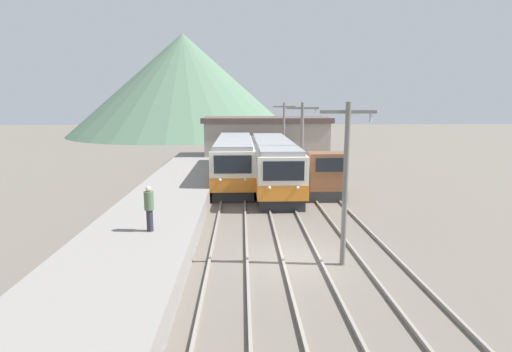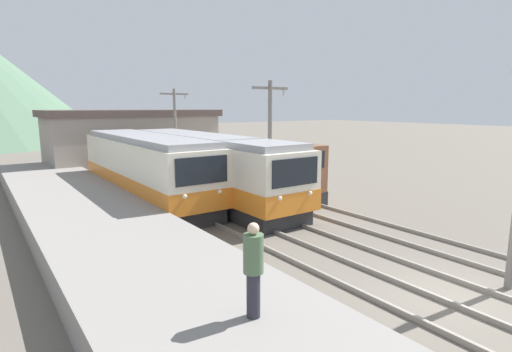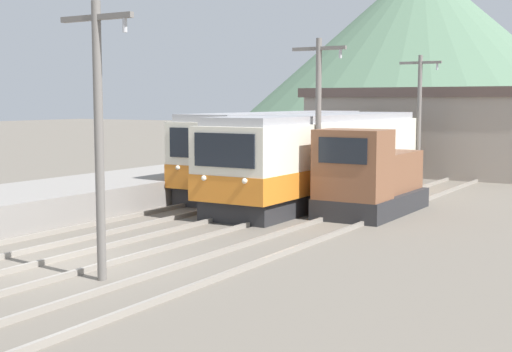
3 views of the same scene
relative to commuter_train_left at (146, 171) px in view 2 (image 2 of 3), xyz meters
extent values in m
plane|color=#665E54|center=(2.60, -14.95, -1.61)|extent=(200.00, 200.00, 0.00)
cube|color=gray|center=(-0.72, -14.95, -1.54)|extent=(0.10, 60.00, 0.14)
cube|color=gray|center=(0.72, -14.95, -1.54)|extent=(0.10, 60.00, 0.14)
cube|color=gray|center=(2.08, -14.95, -1.54)|extent=(0.10, 60.00, 0.14)
cube|color=gray|center=(3.52, -14.95, -1.54)|extent=(0.10, 60.00, 0.14)
cube|color=gray|center=(5.08, -14.95, -1.54)|extent=(0.10, 60.00, 0.14)
cube|color=#28282B|center=(0.00, 0.01, -1.26)|extent=(2.58, 11.75, 0.70)
cube|color=silver|center=(0.00, 0.01, 0.32)|extent=(2.80, 12.23, 2.46)
cube|color=orange|center=(0.00, 0.01, -0.46)|extent=(2.84, 12.27, 0.88)
cube|color=black|center=(0.00, -6.14, 0.81)|extent=(2.24, 0.06, 1.08)
sphere|color=silver|center=(-0.77, -6.15, -0.12)|extent=(0.18, 0.18, 0.18)
sphere|color=silver|center=(0.77, -6.15, -0.12)|extent=(0.18, 0.18, 0.18)
cube|color=#939399|center=(0.00, 0.01, 1.69)|extent=(2.46, 11.75, 0.28)
cube|color=#28282B|center=(2.80, -1.23, -1.26)|extent=(2.58, 13.74, 0.70)
cube|color=silver|center=(2.80, -1.23, 0.30)|extent=(2.80, 14.32, 2.42)
cube|color=orange|center=(2.80, -1.23, -0.47)|extent=(2.84, 14.36, 0.87)
cube|color=black|center=(2.80, -8.42, 0.79)|extent=(2.24, 0.06, 1.07)
sphere|color=silver|center=(2.03, -8.43, -0.13)|extent=(0.18, 0.18, 0.18)
sphere|color=silver|center=(3.57, -8.43, -0.13)|extent=(0.18, 0.18, 0.18)
cube|color=#939399|center=(2.80, -1.23, 1.65)|extent=(2.46, 13.74, 0.28)
cube|color=#28282B|center=(5.80, -3.52, -1.26)|extent=(2.40, 5.17, 0.70)
cube|color=brown|center=(5.80, -5.28, 0.24)|extent=(2.28, 1.65, 2.30)
cube|color=black|center=(5.80, -6.13, 0.75)|extent=(1.68, 0.04, 0.83)
cube|color=brown|center=(5.80, -2.70, -0.21)|extent=(1.92, 3.42, 1.40)
cylinder|color=black|center=(5.80, -2.70, 0.74)|extent=(0.16, 0.16, 0.50)
cylinder|color=slate|center=(4.30, -4.85, 1.42)|extent=(0.20, 0.20, 6.05)
cube|color=slate|center=(4.30, -4.85, 4.09)|extent=(2.00, 0.12, 0.12)
cylinder|color=#B2B2B7|center=(5.10, -4.85, 3.89)|extent=(0.10, 0.10, 0.30)
cylinder|color=slate|center=(4.30, 5.79, 1.42)|extent=(0.20, 0.20, 6.05)
cube|color=slate|center=(4.30, 5.79, 4.09)|extent=(2.00, 0.12, 0.12)
cylinder|color=#B2B2B7|center=(5.10, 5.79, 3.89)|extent=(0.10, 0.10, 0.30)
cylinder|color=#282833|center=(-3.15, -14.07, -0.22)|extent=(0.26, 0.26, 0.88)
cylinder|color=#4C6647|center=(-3.15, -14.07, 0.59)|extent=(0.38, 0.38, 0.74)
sphere|color=beige|center=(-3.15, -14.07, 1.07)|extent=(0.22, 0.22, 0.22)
cube|color=gray|center=(3.02, 11.05, 0.45)|extent=(12.00, 6.00, 4.11)
cube|color=#51423D|center=(3.02, 11.05, 2.76)|extent=(12.60, 6.30, 0.50)
camera|label=1|loc=(0.53, -29.57, 4.39)|focal=28.00mm
camera|label=2|loc=(-7.17, -19.77, 3.26)|focal=28.00mm
camera|label=3|loc=(15.21, -26.87, 2.34)|focal=50.00mm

